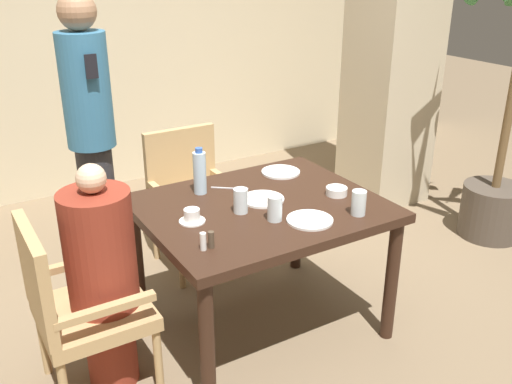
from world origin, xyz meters
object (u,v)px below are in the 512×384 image
potted_palm (506,130)px  water_bottle (200,172)px  plate_dessert_center (263,199)px  bowl_small (337,191)px  glass_tall_far (359,203)px  chair_left_side (75,303)px  glass_tall_near (275,208)px  plate_main_left (310,220)px  diner_in_left_chair (103,277)px  plate_main_right (281,172)px  glass_tall_mid (241,201)px  teacup_with_saucer (192,217)px  chair_far_side (191,194)px  standing_host (91,127)px

potted_palm → water_bottle: potted_palm is taller
plate_dessert_center → bowl_small: 0.40m
bowl_small → glass_tall_far: bearing=-104.1°
chair_left_side → potted_palm: size_ratio=0.40×
potted_palm → glass_tall_near: (-2.09, -0.28, 0.00)m
plate_main_left → bowl_small: bearing=31.1°
diner_in_left_chair → plate_main_right: bearing=15.3°
glass_tall_mid → potted_palm: bearing=2.9°
teacup_with_saucer → glass_tall_near: bearing=-28.1°
water_bottle → glass_tall_mid: (0.06, -0.33, -0.06)m
plate_main_right → plate_dessert_center: same height
chair_far_side → teacup_with_saucer: 1.02m
glass_tall_near → glass_tall_mid: size_ratio=1.00×
plate_main_right → standing_host: bearing=135.0°
plate_main_right → glass_tall_far: size_ratio=1.80×
diner_in_left_chair → glass_tall_near: (0.81, -0.20, 0.23)m
potted_palm → glass_tall_near: size_ratio=17.74×
plate_main_left → teacup_with_saucer: teacup_with_saucer is taller
glass_tall_far → chair_far_side: bearing=105.7°
plate_main_right → bowl_small: bowl_small is taller
plate_dessert_center → standing_host: bearing=116.0°
diner_in_left_chair → water_bottle: diner_in_left_chair is taller
diner_in_left_chair → standing_host: 1.28m
diner_in_left_chair → glass_tall_mid: bearing=-2.5°
teacup_with_saucer → standing_host: bearing=96.3°
plate_dessert_center → bowl_small: size_ratio=1.99×
potted_palm → plate_dessert_center: (-2.02, -0.04, -0.06)m
plate_main_left → glass_tall_near: 0.18m
chair_far_side → teacup_with_saucer: chair_far_side is taller
plate_main_left → water_bottle: size_ratio=0.89×
glass_tall_mid → diner_in_left_chair: bearing=177.5°
plate_main_left → glass_tall_far: 0.26m
standing_host → potted_palm: bearing=-23.2°
plate_main_left → glass_tall_near: bearing=144.9°
plate_dessert_center → glass_tall_far: (0.32, -0.39, 0.06)m
teacup_with_saucer → bowl_small: bearing=-6.9°
plate_main_left → glass_tall_far: (0.25, -0.06, 0.06)m
plate_main_right → glass_tall_mid: bearing=-143.1°
chair_left_side → glass_tall_near: bearing=-11.7°
chair_left_side → plate_main_right: size_ratio=3.94×
diner_in_left_chair → plate_dessert_center: 0.90m
plate_main_left → teacup_with_saucer: bearing=149.8°
water_bottle → glass_tall_near: bearing=-71.8°
chair_left_side → chair_far_side: (0.99, 0.88, 0.00)m
glass_tall_near → plate_dessert_center: bearing=72.1°
bowl_small → water_bottle: 0.74m
teacup_with_saucer → glass_tall_near: 0.40m
plate_main_left → plate_dessert_center: (-0.06, 0.33, 0.00)m
standing_host → bowl_small: bearing=-54.0°
diner_in_left_chair → chair_far_side: (0.85, 0.88, -0.09)m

